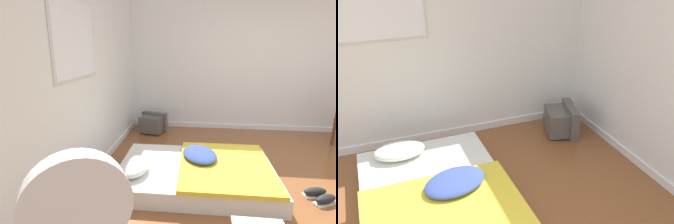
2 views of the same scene
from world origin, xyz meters
The scene contains 6 objects.
ground_plane centered at (0.00, 0.00, 0.00)m, with size 20.00×20.00×0.00m, color brown.
wall_back centered at (0.00, 2.69, 1.29)m, with size 7.25×0.08×2.60m.
wall_right centered at (2.45, 0.00, 1.29)m, with size 0.08×7.72×2.60m.
mattress_bed centered at (0.21, 1.32, 0.13)m, with size 1.34×1.88×0.35m.
crt_tv centered at (1.99, 2.19, 0.18)m, with size 0.45×0.53×0.38m.
sneaker_pair centered at (-0.02, -0.02, 0.05)m, with size 0.33×0.34×0.10m.
Camera 1 is at (-2.74, 1.32, 1.66)m, focal length 28.00 mm.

